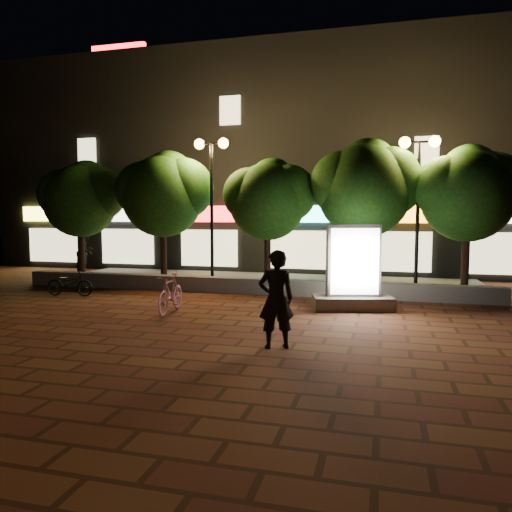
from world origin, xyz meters
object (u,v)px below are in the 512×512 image
(street_lamp_right, at_px, (419,173))
(scooter_pink, at_px, (171,293))
(street_lamp_left, at_px, (212,174))
(pedestrian, at_px, (86,251))
(tree_far_left, at_px, (82,196))
(tree_left, at_px, (165,191))
(rider, at_px, (276,299))
(tree_mid, at_px, (269,196))
(scooter_parked, at_px, (70,283))
(tree_far_right, at_px, (469,190))
(tree_right, at_px, (366,185))
(ad_kiosk, at_px, (353,275))

(street_lamp_right, bearing_deg, scooter_pink, -143.65)
(street_lamp_left, height_order, pedestrian, street_lamp_left)
(tree_far_left, relative_size, street_lamp_right, 0.93)
(tree_left, xyz_separation_m, pedestrian, (-4.05, 0.93, -2.40))
(rider, bearing_deg, tree_mid, -100.70)
(tree_far_left, height_order, tree_left, tree_left)
(scooter_parked, bearing_deg, rider, -124.82)
(tree_mid, bearing_deg, pedestrian, 173.38)
(tree_far_right, height_order, street_lamp_left, street_lamp_left)
(street_lamp_left, height_order, street_lamp_right, street_lamp_left)
(pedestrian, bearing_deg, scooter_pink, -134.75)
(tree_right, distance_m, ad_kiosk, 4.17)
(ad_kiosk, relative_size, pedestrian, 1.21)
(scooter_pink, bearing_deg, scooter_parked, 155.19)
(tree_mid, distance_m, pedestrian, 8.39)
(tree_far_left, distance_m, scooter_pink, 8.29)
(tree_left, height_order, street_lamp_left, street_lamp_left)
(ad_kiosk, distance_m, rider, 4.54)
(tree_mid, distance_m, tree_far_right, 6.50)
(scooter_pink, bearing_deg, tree_left, 112.51)
(scooter_parked, bearing_deg, tree_far_left, 21.58)
(ad_kiosk, xyz_separation_m, pedestrian, (-11.17, 4.17, 0.11))
(scooter_parked, bearing_deg, street_lamp_right, -79.59)
(street_lamp_right, distance_m, pedestrian, 13.36)
(tree_far_right, relative_size, rider, 2.47)
(tree_far_left, relative_size, tree_mid, 1.03)
(tree_far_left, relative_size, tree_far_right, 0.97)
(tree_far_left, bearing_deg, scooter_parked, -62.46)
(ad_kiosk, height_order, scooter_parked, ad_kiosk)
(tree_far_left, height_order, tree_mid, tree_far_left)
(tree_left, height_order, tree_mid, tree_left)
(tree_right, bearing_deg, street_lamp_right, -9.10)
(tree_far_left, height_order, tree_far_right, tree_far_right)
(scooter_pink, bearing_deg, tree_far_right, 28.04)
(tree_far_left, distance_m, ad_kiosk, 11.35)
(tree_far_right, bearing_deg, tree_right, 180.00)
(street_lamp_left, distance_m, pedestrian, 6.81)
(ad_kiosk, relative_size, scooter_parked, 1.50)
(tree_right, relative_size, tree_far_right, 1.06)
(tree_far_right, height_order, pedestrian, tree_far_right)
(tree_left, xyz_separation_m, street_lamp_left, (1.95, -0.26, 0.58))
(tree_far_right, xyz_separation_m, street_lamp_left, (-8.55, -0.26, 0.66))
(tree_left, height_order, pedestrian, tree_left)
(tree_right, height_order, street_lamp_right, tree_right)
(pedestrian, bearing_deg, tree_far_left, -151.98)
(ad_kiosk, distance_m, pedestrian, 11.92)
(tree_far_right, height_order, street_lamp_right, street_lamp_right)
(street_lamp_right, bearing_deg, rider, -112.33)
(street_lamp_left, xyz_separation_m, ad_kiosk, (5.17, -2.97, -3.09))
(street_lamp_left, bearing_deg, tree_left, 172.30)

